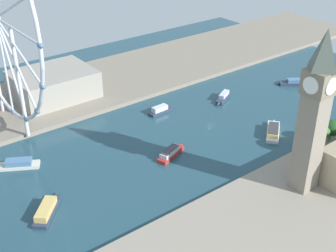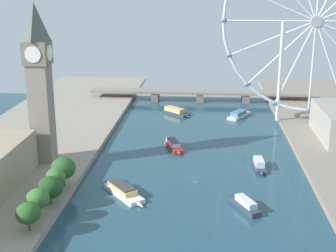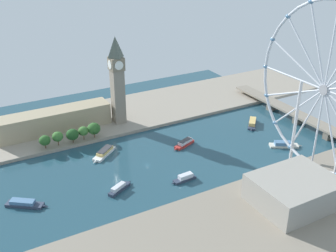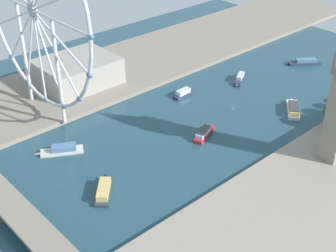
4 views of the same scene
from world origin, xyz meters
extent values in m
plane|color=#234756|center=(0.00, 0.00, 0.00)|extent=(376.97, 376.97, 0.00)
cube|color=gray|center=(103.49, 0.00, 1.50)|extent=(90.00, 520.00, 3.00)
cylinder|color=#513823|center=(-63.29, -22.51, 5.19)|extent=(0.80, 0.80, 4.37)
ellipsoid|color=#285623|center=(-63.29, -22.51, 12.16)|extent=(11.96, 11.96, 10.77)
torus|color=silver|center=(78.32, 104.12, 73.38)|extent=(127.43, 2.29, 127.43)
cylinder|color=#99999E|center=(78.32, 104.12, 73.38)|extent=(7.51, 3.00, 7.51)
cylinder|color=silver|center=(49.42, 104.12, 85.35)|extent=(58.33, 1.37, 25.21)
cylinder|color=silver|center=(47.03, 104.12, 73.38)|extent=(62.57, 1.37, 1.37)
cylinder|color=silver|center=(49.42, 104.12, 61.40)|extent=(58.33, 1.37, 25.21)
cylinder|color=silver|center=(56.20, 104.12, 51.26)|extent=(45.21, 1.37, 45.21)
cylinder|color=silver|center=(66.35, 104.12, 44.47)|extent=(25.21, 1.37, 58.33)
cylinder|color=silver|center=(78.32, 104.12, 42.09)|extent=(1.37, 1.37, 62.57)
cylinder|color=silver|center=(90.29, 104.12, 44.47)|extent=(25.21, 1.37, 58.33)
cylinder|color=silver|center=(100.44, 104.12, 51.26)|extent=(45.21, 1.37, 45.21)
cylinder|color=silver|center=(107.22, 104.12, 61.40)|extent=(58.33, 1.37, 25.21)
ellipsoid|color=teal|center=(15.75, 104.12, 73.38)|extent=(4.80, 3.20, 3.20)
ellipsoid|color=teal|center=(20.51, 104.12, 49.43)|extent=(4.80, 3.20, 3.20)
ellipsoid|color=teal|center=(34.08, 104.12, 29.13)|extent=(4.80, 3.20, 3.20)
ellipsoid|color=teal|center=(54.37, 104.12, 15.57)|extent=(4.80, 3.20, 3.20)
ellipsoid|color=teal|center=(78.32, 104.12, 10.81)|extent=(4.80, 3.20, 3.20)
ellipsoid|color=teal|center=(102.26, 104.12, 15.57)|extent=(4.80, 3.20, 3.20)
ellipsoid|color=teal|center=(122.56, 104.12, 29.13)|extent=(4.80, 3.20, 3.20)
cylinder|color=silver|center=(100.22, 104.12, 38.19)|extent=(2.40, 2.40, 70.38)
cylinder|color=silver|center=(56.42, 104.12, 38.19)|extent=(2.40, 2.40, 70.38)
cube|color=gray|center=(99.73, 64.93, 12.83)|extent=(45.70, 56.07, 19.66)
cube|color=gray|center=(0.00, 171.18, 8.16)|extent=(188.97, 15.03, 2.00)
cube|color=#70685B|center=(-38.99, 171.18, 3.58)|extent=(6.00, 13.53, 7.16)
cube|color=#70685B|center=(0.00, 171.18, 3.58)|extent=(6.00, 13.53, 7.16)
cube|color=white|center=(-33.64, -24.69, 1.07)|extent=(23.02, 26.04, 2.14)
cone|color=white|center=(-23.80, -37.00, 1.07)|extent=(4.72, 5.15, 2.14)
cube|color=#DBB766|center=(-34.49, -23.63, 3.32)|extent=(16.51, 18.35, 2.37)
cube|color=#38383D|center=(-34.49, -23.63, 4.78)|extent=(15.13, 16.73, 0.55)
cube|color=#B22D28|center=(-14.38, 44.73, 1.19)|extent=(13.01, 22.35, 2.38)
cone|color=#B22D28|center=(-10.06, 32.93, 1.19)|extent=(3.57, 4.47, 2.38)
cube|color=silver|center=(-14.75, 45.75, 3.68)|extent=(9.91, 15.99, 2.61)
cube|color=#38383D|center=(-14.75, 45.75, 5.16)|extent=(9.17, 14.48, 0.35)
cube|color=#2D384C|center=(7.97, -100.43, 1.03)|extent=(21.44, 25.62, 2.05)
cone|color=#2D384C|center=(17.17, -87.94, 1.03)|extent=(4.50, 5.08, 2.05)
cube|color=teal|center=(7.18, -101.50, 3.35)|extent=(14.95, 17.37, 2.60)
cube|color=#2D384C|center=(-18.27, 125.94, 0.94)|extent=(22.80, 21.92, 1.88)
cone|color=#2D384C|center=(-7.87, 116.26, 0.94)|extent=(4.50, 4.37, 1.88)
cube|color=#DBB766|center=(-19.17, 126.77, 3.54)|extent=(16.95, 16.36, 3.33)
cube|color=#2D384C|center=(23.14, -34.53, 1.29)|extent=(13.61, 20.52, 2.58)
cone|color=#2D384C|center=(17.71, -23.86, 1.29)|extent=(3.98, 4.48, 2.58)
cube|color=silver|center=(23.60, -35.44, 3.96)|extent=(9.38, 13.22, 2.75)
cube|color=beige|center=(30.55, 122.16, 0.92)|extent=(19.36, 25.78, 1.85)
cone|color=beige|center=(38.01, 134.92, 0.92)|extent=(3.91, 4.89, 1.85)
cube|color=teal|center=(29.91, 121.06, 3.37)|extent=(12.87, 15.86, 3.05)
cube|color=#2D384C|center=(34.76, 15.26, 1.01)|extent=(6.52, 18.76, 2.02)
cone|color=#2D384C|center=(35.33, 4.53, 1.01)|extent=(2.19, 3.43, 2.02)
cube|color=silver|center=(34.71, 16.19, 3.69)|extent=(5.26, 11.78, 3.36)
camera|label=1|loc=(-196.90, 188.18, 148.48)|focal=49.12mm
camera|label=2|loc=(4.25, -232.20, 97.36)|focal=50.93mm
camera|label=3|loc=(266.91, -128.17, 177.51)|focal=44.33mm
camera|label=4|loc=(-189.47, 235.43, 162.69)|focal=50.85mm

